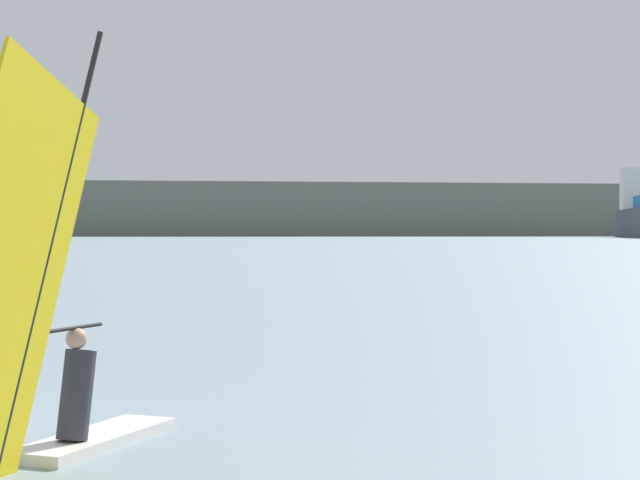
# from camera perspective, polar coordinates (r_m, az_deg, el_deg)

# --- Properties ---
(windsurfer) EXTENTS (1.54, 3.98, 4.55)m
(windsurfer) POSITION_cam_1_polar(r_m,az_deg,el_deg) (10.73, -14.41, -5.29)
(windsurfer) COLOR white
(windsurfer) RESTS_ON ground_plane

